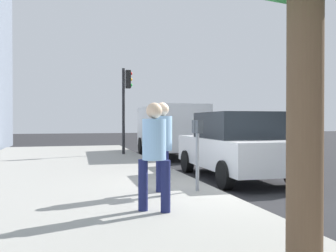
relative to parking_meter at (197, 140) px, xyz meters
name	(u,v)px	position (x,y,z in m)	size (l,w,h in m)	color
ground_plane	(215,195)	(0.20, -0.48, -1.17)	(80.00, 80.00, 0.00)	#232326
sidewalk_slab	(66,200)	(0.20, 2.52, -1.09)	(28.00, 6.00, 0.15)	gray
parking_meter	(197,140)	(0.00, 0.00, 0.00)	(0.36, 0.12, 1.41)	gray
pedestrian_at_meter	(162,140)	(-0.09, 0.75, 0.01)	(0.53, 0.38, 1.75)	#191E4C
pedestrian_bystander	(154,148)	(-1.39, 1.22, -0.04)	(0.36, 0.46, 1.67)	#191E4C
parked_sedan_near	(235,145)	(2.05, -1.82, -0.27)	(4.44, 2.05, 1.77)	silver
parked_van_far	(170,128)	(8.42, -1.83, 0.09)	(5.26, 2.26, 2.18)	silver
traffic_signal	(126,96)	(8.51, 0.07, 1.41)	(0.24, 0.44, 3.60)	black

